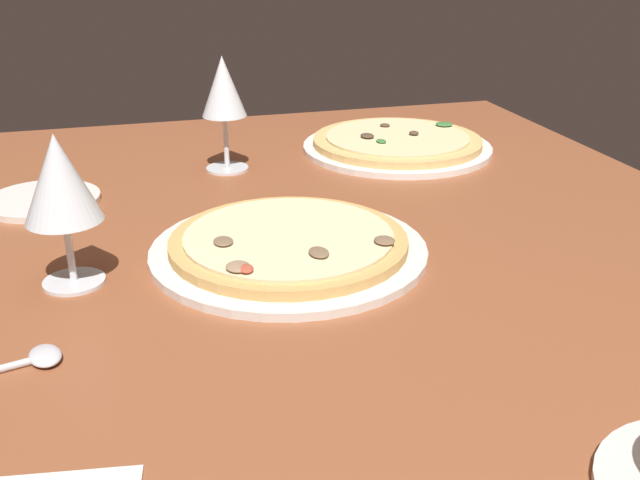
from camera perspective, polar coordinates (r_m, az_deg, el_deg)
dining_table at (r=83.37cm, az=2.52°, el=-3.89°), size 150.00×110.00×4.00cm
pizza_main at (r=86.81cm, az=-2.42°, el=-0.42°), size 32.49×32.49×3.20cm
pizza_side at (r=128.22cm, az=5.94°, el=7.38°), size 32.09×32.09×3.28cm
wine_glass_far at (r=115.40cm, az=-7.43°, el=11.27°), size 6.86×6.86×17.73cm
wine_glass_near at (r=80.49cm, az=-19.37°, el=4.27°), size 8.05×8.05×16.64cm
side_plate at (r=110.05cm, az=-20.53°, el=2.88°), size 15.60×15.60×0.90cm
spoon at (r=70.98cm, az=-21.50°, el=-8.61°), size 5.05×11.35×1.00cm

